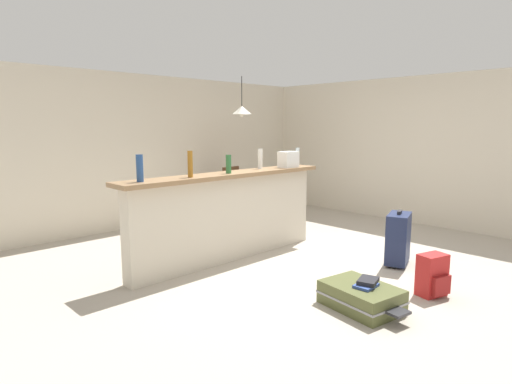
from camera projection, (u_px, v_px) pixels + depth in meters
name	position (u px, v px, depth m)	size (l,w,h in m)	color
ground_plane	(298.00, 261.00, 5.43)	(13.00, 13.00, 0.05)	#ADA393
wall_back	(164.00, 150.00, 7.40)	(6.60, 0.10, 2.50)	beige
wall_right	(398.00, 150.00, 7.54)	(0.10, 6.00, 2.50)	beige
partition_half_wall	(229.00, 219.00, 5.34)	(2.80, 0.20, 1.05)	beige
bar_countertop	(228.00, 175.00, 5.25)	(2.96, 0.40, 0.05)	#93704C
bottle_blue	(140.00, 168.00, 4.39)	(0.07, 0.07, 0.28)	#284C89
bottle_amber	(190.00, 164.00, 4.77)	(0.06, 0.06, 0.30)	#9E661E
bottle_green	(229.00, 164.00, 5.17)	(0.07, 0.07, 0.22)	#2D6B38
bottle_white	(260.00, 159.00, 5.72)	(0.06, 0.06, 0.27)	silver
bottle_clear	(297.00, 157.00, 6.10)	(0.06, 0.06, 0.26)	silver
grocery_bag	(288.00, 159.00, 5.91)	(0.26, 0.18, 0.22)	silver
dining_table	(242.00, 185.00, 7.47)	(1.10, 0.80, 0.74)	#4C331E
dining_chair_near_partition	(259.00, 197.00, 7.04)	(0.41, 0.41, 0.93)	#4C331E
dining_chair_far_side	(227.00, 188.00, 7.94)	(0.43, 0.43, 0.93)	#4C331E
pendant_lamp	(242.00, 110.00, 7.29)	(0.34, 0.34, 0.68)	black
suitcase_flat_olive	(361.00, 297.00, 3.95)	(0.60, 0.87, 0.22)	#51562D
backpack_red	(433.00, 276.00, 4.24)	(0.32, 0.30, 0.42)	red
suitcase_upright_navy	(398.00, 238.00, 5.16)	(0.49, 0.37, 0.67)	#1E284C
book_stack	(367.00, 283.00, 3.91)	(0.29, 0.22, 0.06)	#334C99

